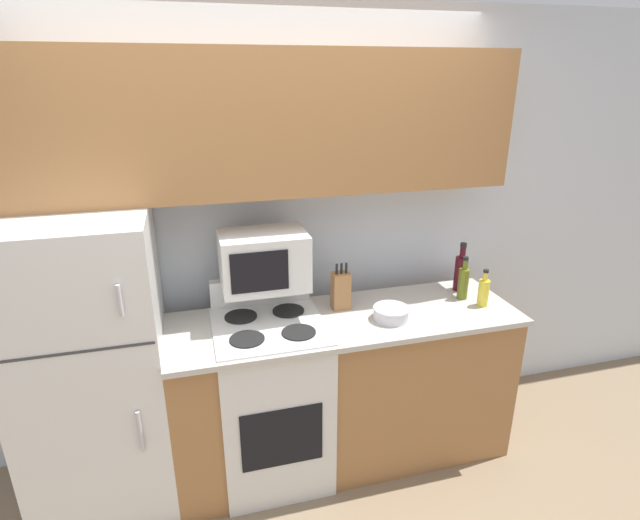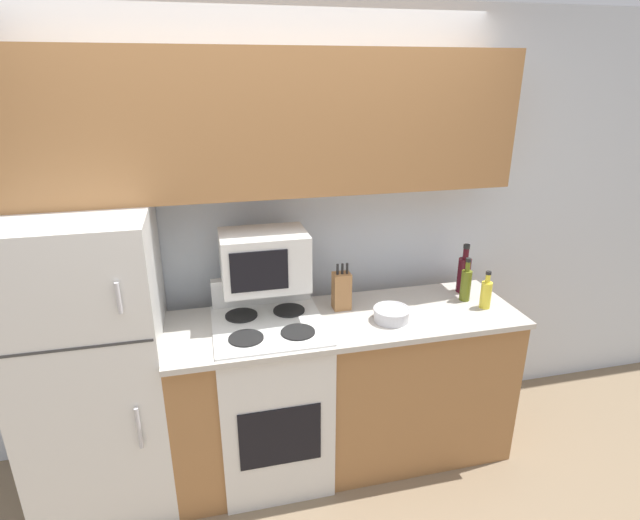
# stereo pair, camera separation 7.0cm
# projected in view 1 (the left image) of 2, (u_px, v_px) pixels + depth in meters

# --- Properties ---
(ground_plane) EXTENTS (12.00, 12.00, 0.00)m
(ground_plane) POSITION_uv_depth(u_px,v_px,m) (298.00, 501.00, 2.71)
(ground_plane) COLOR #7F6B51
(wall_back) EXTENTS (8.00, 0.05, 2.55)m
(wall_back) POSITION_uv_depth(u_px,v_px,m) (267.00, 238.00, 2.92)
(wall_back) COLOR silver
(wall_back) RESTS_ON ground_plane
(lower_cabinets) EXTENTS (1.92, 0.62, 0.94)m
(lower_cabinets) POSITION_uv_depth(u_px,v_px,m) (344.00, 388.00, 2.89)
(lower_cabinets) COLOR #9E6B3D
(lower_cabinets) RESTS_ON ground_plane
(refrigerator) EXTENTS (0.69, 0.72, 1.58)m
(refrigerator) POSITION_uv_depth(u_px,v_px,m) (95.00, 367.00, 2.51)
(refrigerator) COLOR silver
(refrigerator) RESTS_ON ground_plane
(upper_cabinets) EXTENTS (2.61, 0.33, 0.71)m
(upper_cabinets) POSITION_uv_depth(u_px,v_px,m) (268.00, 123.00, 2.51)
(upper_cabinets) COLOR #9E6B3D
(upper_cabinets) RESTS_ON refrigerator
(stove) EXTENTS (0.58, 0.60, 1.11)m
(stove) POSITION_uv_depth(u_px,v_px,m) (272.00, 398.00, 2.77)
(stove) COLOR silver
(stove) RESTS_ON ground_plane
(microwave) EXTENTS (0.45, 0.32, 0.30)m
(microwave) POSITION_uv_depth(u_px,v_px,m) (264.00, 260.00, 2.61)
(microwave) COLOR silver
(microwave) RESTS_ON stove
(knife_block) EXTENTS (0.10, 0.08, 0.27)m
(knife_block) POSITION_uv_depth(u_px,v_px,m) (341.00, 290.00, 2.78)
(knife_block) COLOR #9E6B3D
(knife_block) RESTS_ON lower_cabinets
(bowl) EXTENTS (0.20, 0.20, 0.07)m
(bowl) POSITION_uv_depth(u_px,v_px,m) (391.00, 313.00, 2.67)
(bowl) COLOR silver
(bowl) RESTS_ON lower_cabinets
(bottle_olive_oil) EXTENTS (0.06, 0.06, 0.26)m
(bottle_olive_oil) POSITION_uv_depth(u_px,v_px,m) (463.00, 282.00, 2.90)
(bottle_olive_oil) COLOR #5B6619
(bottle_olive_oil) RESTS_ON lower_cabinets
(bottle_cooking_spray) EXTENTS (0.06, 0.06, 0.22)m
(bottle_cooking_spray) POSITION_uv_depth(u_px,v_px,m) (484.00, 291.00, 2.82)
(bottle_cooking_spray) COLOR gold
(bottle_cooking_spray) RESTS_ON lower_cabinets
(bottle_wine_red) EXTENTS (0.08, 0.08, 0.30)m
(bottle_wine_red) POSITION_uv_depth(u_px,v_px,m) (461.00, 272.00, 3.01)
(bottle_wine_red) COLOR #470F19
(bottle_wine_red) RESTS_ON lower_cabinets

